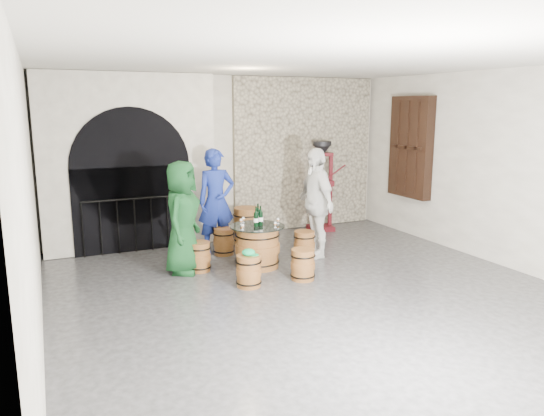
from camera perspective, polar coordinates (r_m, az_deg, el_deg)
name	(u,v)px	position (r m, az deg, el deg)	size (l,w,h in m)	color
ground	(320,299)	(7.23, 5.39, -9.98)	(8.00, 8.00, 0.00)	#29292C
wall_back	(223,157)	(10.45, -5.40, 5.65)	(8.00, 8.00, 0.00)	beige
wall_left	(30,205)	(5.92, -25.19, 0.35)	(8.00, 8.00, 0.00)	beige
wall_right	(514,170)	(9.07, 25.23, 3.78)	(8.00, 8.00, 0.00)	beige
ceiling	(325,58)	(6.76, 5.91, 16.20)	(8.00, 8.00, 0.00)	beige
stone_facing_panel	(304,154)	(11.10, 3.56, 6.01)	(3.20, 0.12, 3.18)	#AEA58B
arched_opening	(129,163)	(9.74, -15.55, 4.78)	(3.10, 0.60, 3.19)	beige
shuttered_window	(410,147)	(10.68, 15.08, 6.52)	(0.23, 1.10, 2.00)	black
barrel_table	(257,247)	(8.46, -1.63, -4.29)	(0.90, 0.90, 0.70)	brown
barrel_stool_left	(199,257)	(8.36, -8.08, -5.36)	(0.39, 0.39, 0.48)	brown
barrel_stool_far	(224,242)	(9.22, -5.37, -3.72)	(0.39, 0.39, 0.48)	brown
barrel_stool_right	(304,245)	(9.00, 3.61, -4.07)	(0.39, 0.39, 0.48)	brown
barrel_stool_near_right	(303,265)	(7.89, 3.43, -6.28)	(0.39, 0.39, 0.48)	brown
barrel_stool_near_left	(249,271)	(7.59, -2.59, -7.00)	(0.39, 0.39, 0.48)	brown
green_cap	(249,253)	(7.50, -2.58, -4.95)	(0.24, 0.19, 0.11)	#0D9851
person_green	(182,217)	(8.18, -9.92, -1.04)	(0.87, 0.57, 1.78)	#113E1B
person_blue	(216,201)	(9.24, -6.19, 0.75)	(0.68, 0.45, 1.87)	navy
person_white	(316,203)	(8.97, 4.84, 0.58)	(1.12, 0.47, 1.91)	silver
wine_bottle_left	(256,218)	(8.31, -1.78, -1.15)	(0.08, 0.08, 0.32)	black
wine_bottle_center	(261,217)	(8.37, -1.27, -1.06)	(0.08, 0.08, 0.32)	black
wine_bottle_right	(258,215)	(8.55, -1.56, -0.80)	(0.08, 0.08, 0.32)	black
tasting_glass_a	(243,227)	(8.07, -3.27, -2.13)	(0.05, 0.05, 0.10)	#B85D23
tasting_glass_b	(278,221)	(8.49, 0.67, -1.44)	(0.05, 0.05, 0.10)	#B85D23
tasting_glass_c	(243,220)	(8.58, -3.21, -1.32)	(0.05, 0.05, 0.10)	#B85D23
tasting_glass_d	(262,219)	(8.61, -1.10, -1.27)	(0.05, 0.05, 0.10)	#B85D23
tasting_glass_e	(275,225)	(8.22, 0.36, -1.87)	(0.05, 0.05, 0.10)	#B85D23
tasting_glass_f	(241,222)	(8.44, -3.44, -1.54)	(0.05, 0.05, 0.10)	#B85D23
side_barrel	(247,226)	(9.83, -2.78, -2.02)	(0.54, 0.54, 0.71)	brown
corking_press	(322,179)	(10.85, 5.51, 3.20)	(0.79, 0.52, 1.89)	#540E17
control_box	(316,165)	(11.18, 4.88, 4.74)	(0.18, 0.10, 0.22)	silver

